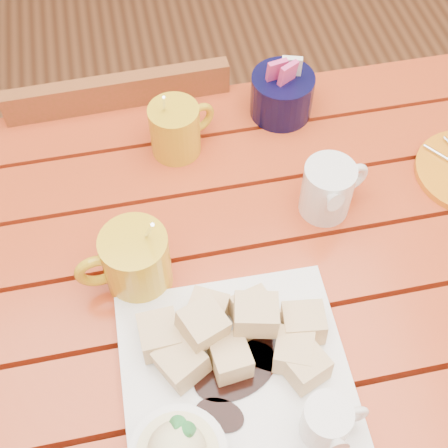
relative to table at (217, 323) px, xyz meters
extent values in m
plane|color=#542C18|center=(0.00, 0.00, -0.64)|extent=(5.00, 5.00, 0.00)
cube|color=#A32C15|center=(0.00, -0.11, 0.09)|extent=(1.20, 0.11, 0.03)
cube|color=#A32C15|center=(0.00, 0.00, 0.09)|extent=(1.20, 0.11, 0.03)
cube|color=#A32C15|center=(0.00, 0.11, 0.09)|extent=(1.20, 0.11, 0.03)
cube|color=#A32C15|center=(0.00, 0.23, 0.09)|extent=(1.20, 0.11, 0.03)
cube|color=#A32C15|center=(0.00, 0.34, 0.09)|extent=(1.20, 0.11, 0.03)
cube|color=#A32C15|center=(0.00, 0.36, 0.04)|extent=(1.12, 0.04, 0.08)
cylinder|color=#A32C15|center=(0.55, 0.35, -0.28)|extent=(0.06, 0.06, 0.72)
cube|color=white|center=(0.00, -0.14, 0.12)|extent=(0.29, 0.29, 0.02)
cube|color=gold|center=(-0.09, -0.07, 0.14)|extent=(0.05, 0.05, 0.04)
cube|color=gold|center=(0.03, -0.08, 0.18)|extent=(0.06, 0.06, 0.04)
cube|color=gold|center=(-0.07, -0.11, 0.14)|extent=(0.07, 0.07, 0.04)
cube|color=gold|center=(-0.01, -0.12, 0.14)|extent=(0.06, 0.06, 0.04)
cube|color=gold|center=(0.04, -0.06, 0.14)|extent=(0.06, 0.06, 0.04)
cube|color=gold|center=(-0.03, -0.08, 0.18)|extent=(0.07, 0.07, 0.04)
cube|color=gold|center=(-0.02, -0.05, 0.14)|extent=(0.07, 0.07, 0.04)
cube|color=gold|center=(0.10, -0.09, 0.14)|extent=(0.06, 0.06, 0.04)
cube|color=gold|center=(0.07, -0.13, 0.14)|extent=(0.07, 0.07, 0.04)
cube|color=gold|center=(0.08, -0.15, 0.14)|extent=(0.07, 0.07, 0.04)
cone|color=#2B853D|center=(-0.07, -0.22, 0.21)|extent=(0.04, 0.04, 0.03)
cone|color=#2B853D|center=(-0.08, -0.21, 0.21)|extent=(0.03, 0.03, 0.03)
cylinder|color=white|center=(0.09, -0.22, 0.15)|extent=(0.06, 0.06, 0.06)
cylinder|color=black|center=(0.09, -0.22, 0.18)|extent=(0.04, 0.04, 0.01)
cone|color=white|center=(0.09, -0.25, 0.18)|extent=(0.02, 0.02, 0.03)
torus|color=white|center=(0.12, -0.22, 0.16)|extent=(0.04, 0.01, 0.04)
cylinder|color=gold|center=(-0.10, 0.03, 0.16)|extent=(0.09, 0.09, 0.10)
cylinder|color=black|center=(-0.10, 0.03, 0.20)|extent=(0.08, 0.08, 0.01)
torus|color=gold|center=(-0.15, 0.03, 0.16)|extent=(0.06, 0.02, 0.06)
cylinder|color=silver|center=(-0.09, 0.04, 0.19)|extent=(0.03, 0.06, 0.13)
cylinder|color=gold|center=(-0.01, 0.27, 0.15)|extent=(0.08, 0.08, 0.09)
cylinder|color=black|center=(-0.01, 0.27, 0.19)|extent=(0.07, 0.07, 0.01)
torus|color=gold|center=(0.03, 0.29, 0.15)|extent=(0.06, 0.03, 0.05)
cylinder|color=silver|center=(-0.03, 0.28, 0.18)|extent=(0.01, 0.06, 0.12)
cylinder|color=white|center=(0.19, 0.10, 0.15)|extent=(0.08, 0.08, 0.09)
cylinder|color=white|center=(0.19, 0.10, 0.19)|extent=(0.06, 0.06, 0.01)
cone|color=white|center=(0.19, 0.07, 0.18)|extent=(0.04, 0.04, 0.03)
torus|color=white|center=(0.23, 0.10, 0.15)|extent=(0.05, 0.03, 0.05)
cylinder|color=black|center=(0.17, 0.32, 0.15)|extent=(0.10, 0.10, 0.08)
cube|color=#D53A7D|center=(0.16, 0.32, 0.20)|extent=(0.03, 0.02, 0.05)
cube|color=white|center=(0.19, 0.32, 0.20)|extent=(0.04, 0.02, 0.05)
cube|color=#D53A7D|center=(0.18, 0.30, 0.20)|extent=(0.04, 0.03, 0.05)
cube|color=brown|center=(-0.10, 0.56, -0.25)|extent=(0.39, 0.39, 0.03)
cylinder|color=brown|center=(0.06, 0.73, -0.45)|extent=(0.03, 0.03, 0.38)
cylinder|color=brown|center=(-0.26, 0.72, -0.45)|extent=(0.03, 0.03, 0.38)
cylinder|color=brown|center=(0.07, 0.40, -0.45)|extent=(0.03, 0.03, 0.38)
cylinder|color=brown|center=(-0.26, 0.39, -0.45)|extent=(0.03, 0.03, 0.38)
cube|color=brown|center=(-0.09, 0.39, -0.03)|extent=(0.38, 0.04, 0.40)
camera|label=1|loc=(-0.07, -0.42, 0.87)|focal=50.00mm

